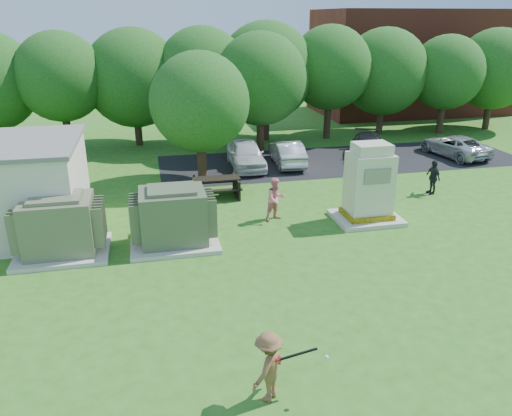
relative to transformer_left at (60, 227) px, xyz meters
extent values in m
plane|color=#2D6619|center=(6.50, -4.50, -0.97)|extent=(120.00, 120.00, 0.00)
cube|color=maroon|center=(24.50, 22.50, 3.03)|extent=(15.00, 8.00, 8.00)
cube|color=#232326|center=(13.50, 9.00, -0.96)|extent=(20.00, 6.00, 0.01)
cube|color=beige|center=(0.00, 0.00, -0.89)|extent=(3.00, 2.40, 0.15)
cube|color=#636A4B|center=(0.00, 0.00, 0.08)|extent=(2.20, 1.80, 1.80)
cube|color=#636A4B|center=(0.00, 0.00, 1.04)|extent=(1.60, 1.30, 0.12)
cube|color=#636A4B|center=(-1.27, 0.00, 0.11)|extent=(0.32, 1.50, 1.35)
cube|color=#636A4B|center=(1.27, 0.00, 0.11)|extent=(0.32, 1.50, 1.35)
cube|color=beige|center=(3.70, 0.00, -0.89)|extent=(3.00, 2.40, 0.15)
cube|color=#515D41|center=(3.70, 0.00, 0.08)|extent=(2.20, 1.80, 1.80)
cube|color=#515D41|center=(3.70, 0.00, 1.04)|extent=(1.60, 1.30, 0.12)
cube|color=#515D41|center=(2.43, 0.00, 0.11)|extent=(0.32, 1.50, 1.35)
cube|color=#515D41|center=(4.97, 0.00, 0.11)|extent=(0.32, 1.50, 1.35)
cube|color=beige|center=(11.15, 0.62, -0.88)|extent=(2.51, 2.06, 0.17)
cube|color=yellow|center=(11.15, 0.62, -0.70)|extent=(1.77, 1.43, 0.21)
cube|color=beige|center=(11.15, 0.62, 0.55)|extent=(1.60, 1.26, 2.29)
cube|color=beige|center=(11.15, 0.62, 1.89)|extent=(1.31, 1.03, 0.40)
cube|color=gray|center=(11.15, -0.04, 1.01)|extent=(1.03, 0.05, 0.57)
cube|color=black|center=(5.82, 4.50, -0.12)|extent=(2.06, 0.80, 0.07)
cube|color=black|center=(5.82, 5.13, -0.47)|extent=(2.06, 0.29, 0.06)
cube|color=black|center=(5.82, 3.87, -0.47)|extent=(2.06, 0.29, 0.06)
cube|color=black|center=(4.93, 4.50, -0.55)|extent=(0.09, 1.55, 0.85)
cube|color=black|center=(6.71, 4.50, -0.55)|extent=(0.09, 1.55, 0.85)
imported|color=brown|center=(5.11, -8.05, -0.18)|extent=(1.14, 1.13, 1.58)
imported|color=pink|center=(7.70, 1.42, -0.12)|extent=(1.00, 0.89, 1.70)
imported|color=#222327|center=(15.31, 2.92, -0.20)|extent=(0.45, 0.93, 1.54)
imported|color=silver|center=(8.00, 8.78, -0.25)|extent=(1.86, 4.30, 1.44)
imported|color=#A8A9AD|center=(10.23, 8.84, -0.32)|extent=(1.63, 4.03, 1.30)
imported|color=black|center=(15.11, 9.33, -0.34)|extent=(3.26, 4.68, 1.26)
imported|color=#BABABF|center=(19.98, 8.49, -0.37)|extent=(2.69, 4.60, 1.20)
cylinder|color=black|center=(5.73, -8.09, 0.06)|extent=(0.84, 0.23, 0.06)
cylinder|color=maroon|center=(5.24, -8.18, 0.06)|extent=(0.23, 0.11, 0.06)
sphere|color=white|center=(6.25, -8.30, 0.05)|extent=(0.09, 0.09, 0.09)
cylinder|color=#47301E|center=(-1.50, 14.30, 0.43)|extent=(0.44, 0.44, 2.80)
sphere|color=#235B1C|center=(-1.50, 14.30, 3.33)|extent=(5.00, 5.00, 5.00)
cylinder|color=#47301E|center=(2.50, 15.10, 0.18)|extent=(0.44, 0.44, 2.30)
sphere|color=#235B1C|center=(2.50, 15.10, 3.07)|extent=(5.80, 5.80, 5.80)
cylinder|color=#47301E|center=(6.50, 14.20, 0.38)|extent=(0.44, 0.44, 2.70)
sphere|color=#235B1C|center=(6.50, 14.20, 3.35)|extent=(5.40, 5.40, 5.40)
cylinder|color=#47301E|center=(10.50, 14.80, 0.28)|extent=(0.44, 0.44, 2.50)
sphere|color=#235B1C|center=(10.50, 14.80, 3.33)|extent=(6.00, 6.00, 6.00)
cylinder|color=#47301E|center=(14.50, 14.40, 0.48)|extent=(0.44, 0.44, 2.90)
sphere|color=#235B1C|center=(14.50, 14.40, 3.49)|extent=(5.20, 5.20, 5.20)
cylinder|color=#47301E|center=(18.50, 15.00, 0.23)|extent=(0.44, 0.44, 2.40)
sphere|color=#235B1C|center=(18.50, 15.00, 3.11)|extent=(5.60, 5.60, 5.60)
cylinder|color=#47301E|center=(22.50, 14.10, 0.33)|extent=(0.44, 0.44, 2.60)
sphere|color=#235B1C|center=(22.50, 14.10, 3.07)|extent=(4.80, 4.80, 4.80)
cylinder|color=#47301E|center=(26.50, 14.70, 0.28)|extent=(0.44, 0.44, 2.50)
sphere|color=#235B1C|center=(26.50, 14.70, 3.15)|extent=(5.40, 5.40, 5.40)
cylinder|color=#47301E|center=(5.50, 7.00, 0.23)|extent=(0.44, 0.44, 2.40)
sphere|color=#235B1C|center=(5.50, 7.00, 2.81)|extent=(4.60, 4.60, 4.60)
cylinder|color=#47301E|center=(9.50, 12.00, 0.33)|extent=(0.44, 0.44, 2.60)
sphere|color=#235B1C|center=(9.50, 12.00, 3.19)|extent=(5.20, 5.20, 5.20)
camera|label=1|loc=(3.08, -16.09, 6.45)|focal=35.00mm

